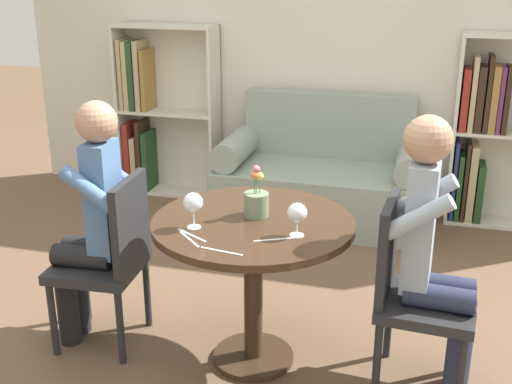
{
  "coord_description": "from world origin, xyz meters",
  "views": [
    {
      "loc": [
        0.73,
        -2.63,
        1.87
      ],
      "look_at": [
        0.0,
        0.05,
        0.87
      ],
      "focal_mm": 45.0,
      "sensor_mm": 36.0,
      "label": 1
    }
  ],
  "objects_px": {
    "bookshelf_left": "(156,112)",
    "wine_glass_left": "(193,204)",
    "bookshelf_right": "(495,134)",
    "person_right": "(435,253)",
    "couch": "(322,179)",
    "chair_right": "(411,288)",
    "wine_glass_right": "(297,214)",
    "flower_vase": "(256,202)",
    "person_left": "(91,221)",
    "chair_left": "(111,255)"
  },
  "relations": [
    {
      "from": "couch",
      "to": "wine_glass_left",
      "type": "height_order",
      "value": "couch"
    },
    {
      "from": "person_right",
      "to": "wine_glass_left",
      "type": "distance_m",
      "value": 1.08
    },
    {
      "from": "bookshelf_right",
      "to": "person_right",
      "type": "distance_m",
      "value": 2.25
    },
    {
      "from": "person_right",
      "to": "flower_vase",
      "type": "relative_size",
      "value": 5.21
    },
    {
      "from": "chair_right",
      "to": "person_left",
      "type": "height_order",
      "value": "person_left"
    },
    {
      "from": "wine_glass_left",
      "to": "flower_vase",
      "type": "relative_size",
      "value": 0.67
    },
    {
      "from": "flower_vase",
      "to": "person_left",
      "type": "bearing_deg",
      "value": -173.53
    },
    {
      "from": "person_right",
      "to": "wine_glass_right",
      "type": "bearing_deg",
      "value": 106.19
    },
    {
      "from": "chair_right",
      "to": "couch",
      "type": "bearing_deg",
      "value": 24.54
    },
    {
      "from": "couch",
      "to": "chair_left",
      "type": "xyz_separation_m",
      "value": [
        -0.73,
        -1.98,
        0.18
      ]
    },
    {
      "from": "chair_right",
      "to": "wine_glass_right",
      "type": "height_order",
      "value": "wine_glass_right"
    },
    {
      "from": "person_left",
      "to": "chair_left",
      "type": "bearing_deg",
      "value": 92.25
    },
    {
      "from": "bookshelf_right",
      "to": "chair_left",
      "type": "relative_size",
      "value": 1.56
    },
    {
      "from": "chair_left",
      "to": "flower_vase",
      "type": "bearing_deg",
      "value": 93.26
    },
    {
      "from": "couch",
      "to": "wine_glass_right",
      "type": "relative_size",
      "value": 10.15
    },
    {
      "from": "chair_left",
      "to": "flower_vase",
      "type": "distance_m",
      "value": 0.8
    },
    {
      "from": "person_left",
      "to": "flower_vase",
      "type": "distance_m",
      "value": 0.83
    },
    {
      "from": "wine_glass_right",
      "to": "flower_vase",
      "type": "relative_size",
      "value": 0.61
    },
    {
      "from": "person_right",
      "to": "chair_right",
      "type": "bearing_deg",
      "value": 87.36
    },
    {
      "from": "chair_left",
      "to": "wine_glass_left",
      "type": "relative_size",
      "value": 5.46
    },
    {
      "from": "wine_glass_left",
      "to": "wine_glass_right",
      "type": "bearing_deg",
      "value": 4.09
    },
    {
      "from": "bookshelf_left",
      "to": "flower_vase",
      "type": "xyz_separation_m",
      "value": [
        1.45,
        -2.16,
        0.14
      ]
    },
    {
      "from": "person_right",
      "to": "flower_vase",
      "type": "distance_m",
      "value": 0.83
    },
    {
      "from": "wine_glass_right",
      "to": "couch",
      "type": "bearing_deg",
      "value": 96.35
    },
    {
      "from": "couch",
      "to": "chair_right",
      "type": "distance_m",
      "value": 2.07
    },
    {
      "from": "couch",
      "to": "bookshelf_left",
      "type": "xyz_separation_m",
      "value": [
        -1.46,
        0.27,
        0.37
      ]
    },
    {
      "from": "couch",
      "to": "wine_glass_right",
      "type": "bearing_deg",
      "value": -83.65
    },
    {
      "from": "chair_left",
      "to": "flower_vase",
      "type": "xyz_separation_m",
      "value": [
        0.73,
        0.08,
        0.33
      ]
    },
    {
      "from": "flower_vase",
      "to": "wine_glass_left",
      "type": "bearing_deg",
      "value": -137.24
    },
    {
      "from": "person_right",
      "to": "bookshelf_left",
      "type": "bearing_deg",
      "value": 49.6
    },
    {
      "from": "bookshelf_right",
      "to": "wine_glass_left",
      "type": "height_order",
      "value": "bookshelf_right"
    },
    {
      "from": "bookshelf_left",
      "to": "chair_right",
      "type": "relative_size",
      "value": 1.56
    },
    {
      "from": "bookshelf_left",
      "to": "person_right",
      "type": "xyz_separation_m",
      "value": [
        2.27,
        -2.21,
        0.0
      ]
    },
    {
      "from": "bookshelf_right",
      "to": "person_right",
      "type": "height_order",
      "value": "bookshelf_right"
    },
    {
      "from": "chair_right",
      "to": "bookshelf_left",
      "type": "bearing_deg",
      "value": 48.62
    },
    {
      "from": "chair_right",
      "to": "person_left",
      "type": "bearing_deg",
      "value": 95.77
    },
    {
      "from": "bookshelf_right",
      "to": "wine_glass_right",
      "type": "bearing_deg",
      "value": -112.91
    },
    {
      "from": "bookshelf_right",
      "to": "wine_glass_right",
      "type": "relative_size",
      "value": 9.3
    },
    {
      "from": "couch",
      "to": "person_left",
      "type": "distance_m",
      "value": 2.18
    },
    {
      "from": "couch",
      "to": "person_right",
      "type": "distance_m",
      "value": 2.14
    },
    {
      "from": "bookshelf_right",
      "to": "chair_right",
      "type": "bearing_deg",
      "value": -102.51
    },
    {
      "from": "bookshelf_left",
      "to": "wine_glass_right",
      "type": "xyz_separation_m",
      "value": [
        1.69,
        -2.34,
        0.17
      ]
    },
    {
      "from": "couch",
      "to": "bookshelf_left",
      "type": "height_order",
      "value": "bookshelf_left"
    },
    {
      "from": "bookshelf_left",
      "to": "wine_glass_left",
      "type": "height_order",
      "value": "bookshelf_left"
    },
    {
      "from": "couch",
      "to": "bookshelf_right",
      "type": "relative_size",
      "value": 1.09
    },
    {
      "from": "couch",
      "to": "wine_glass_right",
      "type": "height_order",
      "value": "couch"
    },
    {
      "from": "bookshelf_left",
      "to": "bookshelf_right",
      "type": "bearing_deg",
      "value": -0.05
    },
    {
      "from": "bookshelf_left",
      "to": "chair_left",
      "type": "relative_size",
      "value": 1.56
    },
    {
      "from": "bookshelf_right",
      "to": "wine_glass_left",
      "type": "bearing_deg",
      "value": -121.45
    },
    {
      "from": "bookshelf_right",
      "to": "person_left",
      "type": "xyz_separation_m",
      "value": [
        -2.04,
        -2.25,
        -0.01
      ]
    }
  ]
}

